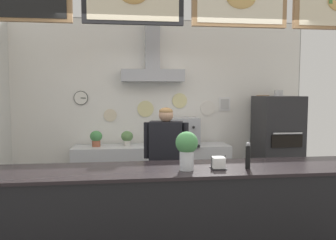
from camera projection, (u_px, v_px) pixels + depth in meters
back_wall_assembly at (161, 101)px, 5.78m from camera, size 5.14×2.73×3.01m
service_counter at (191, 221)px, 3.24m from camera, size 4.47×0.72×1.05m
back_prep_counter at (152, 172)px, 5.63m from camera, size 2.58×0.56×0.88m
pizza_oven at (277, 146)px, 5.71m from camera, size 0.69×0.72×1.80m
shop_worker at (166, 163)px, 4.40m from camera, size 0.57×0.30×1.57m
espresso_machine at (180, 132)px, 5.61m from camera, size 0.60×0.50×0.46m
potted_rosemary at (127, 137)px, 5.56m from camera, size 0.20×0.20×0.24m
potted_oregano at (96, 138)px, 5.47m from camera, size 0.20×0.20×0.26m
napkin_holder at (218, 163)px, 3.14m from camera, size 0.14×0.13×0.13m
pepper_grinder at (248, 156)px, 3.13m from camera, size 0.05×0.05×0.25m
basil_vase at (187, 149)px, 3.07m from camera, size 0.21×0.21×0.36m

